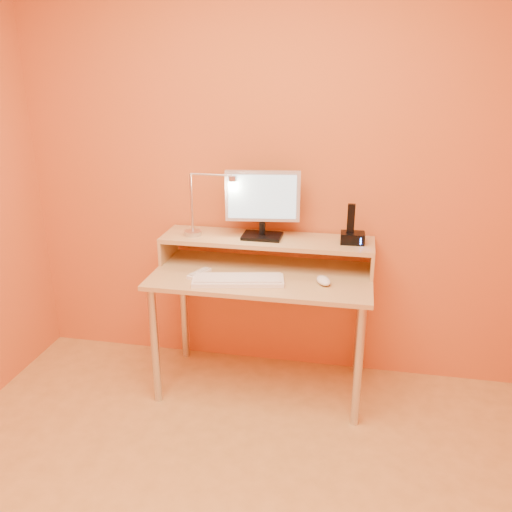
% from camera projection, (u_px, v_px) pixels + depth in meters
% --- Properties ---
extents(wall_back, '(3.00, 0.04, 2.50)m').
position_uv_depth(wall_back, '(272.00, 167.00, 3.05)').
color(wall_back, orange).
rests_on(wall_back, floor).
extents(desk_leg_fl, '(0.04, 0.04, 0.69)m').
position_uv_depth(desk_leg_fl, '(155.00, 346.00, 2.93)').
color(desk_leg_fl, silver).
rests_on(desk_leg_fl, floor).
extents(desk_leg_fr, '(0.04, 0.04, 0.69)m').
position_uv_depth(desk_leg_fr, '(358.00, 367.00, 2.73)').
color(desk_leg_fr, silver).
rests_on(desk_leg_fr, floor).
extents(desk_leg_bl, '(0.04, 0.04, 0.69)m').
position_uv_depth(desk_leg_bl, '(184.00, 308.00, 3.39)').
color(desk_leg_bl, silver).
rests_on(desk_leg_bl, floor).
extents(desk_leg_br, '(0.04, 0.04, 0.69)m').
position_uv_depth(desk_leg_br, '(360.00, 323.00, 3.19)').
color(desk_leg_br, silver).
rests_on(desk_leg_br, floor).
extents(desk_lower, '(1.20, 0.60, 0.02)m').
position_uv_depth(desk_lower, '(262.00, 276.00, 2.94)').
color(desk_lower, tan).
rests_on(desk_lower, floor).
extents(shelf_riser_left, '(0.02, 0.30, 0.14)m').
position_uv_depth(shelf_riser_left, '(168.00, 247.00, 3.16)').
color(shelf_riser_left, tan).
rests_on(shelf_riser_left, desk_lower).
extents(shelf_riser_right, '(0.02, 0.30, 0.14)m').
position_uv_depth(shelf_riser_right, '(372.00, 260.00, 2.94)').
color(shelf_riser_right, tan).
rests_on(shelf_riser_right, desk_lower).
extents(desk_shelf, '(1.20, 0.30, 0.02)m').
position_uv_depth(desk_shelf, '(267.00, 240.00, 3.02)').
color(desk_shelf, tan).
rests_on(desk_shelf, desk_lower).
extents(monitor_foot, '(0.22, 0.16, 0.02)m').
position_uv_depth(monitor_foot, '(262.00, 236.00, 3.02)').
color(monitor_foot, black).
rests_on(monitor_foot, desk_shelf).
extents(monitor_neck, '(0.04, 0.04, 0.07)m').
position_uv_depth(monitor_neck, '(262.00, 229.00, 3.00)').
color(monitor_neck, black).
rests_on(monitor_neck, monitor_foot).
extents(monitor_panel, '(0.42, 0.09, 0.28)m').
position_uv_depth(monitor_panel, '(263.00, 196.00, 2.95)').
color(monitor_panel, silver).
rests_on(monitor_panel, monitor_neck).
extents(monitor_back, '(0.37, 0.06, 0.24)m').
position_uv_depth(monitor_back, '(263.00, 195.00, 2.97)').
color(monitor_back, black).
rests_on(monitor_back, monitor_panel).
extents(monitor_screen, '(0.37, 0.05, 0.24)m').
position_uv_depth(monitor_screen, '(262.00, 197.00, 2.93)').
color(monitor_screen, '#A0D6F2').
rests_on(monitor_screen, monitor_panel).
extents(lamp_base, '(0.10, 0.10, 0.02)m').
position_uv_depth(lamp_base, '(193.00, 233.00, 3.06)').
color(lamp_base, silver).
rests_on(lamp_base, desk_shelf).
extents(lamp_post, '(0.01, 0.01, 0.33)m').
position_uv_depth(lamp_post, '(192.00, 203.00, 3.00)').
color(lamp_post, silver).
rests_on(lamp_post, lamp_base).
extents(lamp_arm, '(0.24, 0.01, 0.01)m').
position_uv_depth(lamp_arm, '(211.00, 175.00, 2.92)').
color(lamp_arm, silver).
rests_on(lamp_arm, lamp_post).
extents(lamp_head, '(0.04, 0.04, 0.03)m').
position_uv_depth(lamp_head, '(233.00, 178.00, 2.91)').
color(lamp_head, silver).
rests_on(lamp_head, lamp_arm).
extents(lamp_bulb, '(0.03, 0.03, 0.00)m').
position_uv_depth(lamp_bulb, '(233.00, 181.00, 2.91)').
color(lamp_bulb, '#FFEAC6').
rests_on(lamp_bulb, lamp_head).
extents(phone_dock, '(0.13, 0.11, 0.06)m').
position_uv_depth(phone_dock, '(352.00, 238.00, 2.92)').
color(phone_dock, black).
rests_on(phone_dock, desk_shelf).
extents(phone_handset, '(0.04, 0.03, 0.16)m').
position_uv_depth(phone_handset, '(351.00, 218.00, 2.89)').
color(phone_handset, black).
rests_on(phone_handset, phone_dock).
extents(phone_led, '(0.01, 0.00, 0.04)m').
position_uv_depth(phone_led, '(361.00, 241.00, 2.86)').
color(phone_led, '#2D7CF4').
rests_on(phone_led, phone_dock).
extents(keyboard, '(0.50, 0.24, 0.02)m').
position_uv_depth(keyboard, '(238.00, 281.00, 2.81)').
color(keyboard, white).
rests_on(keyboard, desk_lower).
extents(mouse, '(0.11, 0.13, 0.04)m').
position_uv_depth(mouse, '(324.00, 280.00, 2.79)').
color(mouse, white).
rests_on(mouse, desk_lower).
extents(remote_control, '(0.10, 0.17, 0.02)m').
position_uv_depth(remote_control, '(199.00, 274.00, 2.91)').
color(remote_control, white).
rests_on(remote_control, desk_lower).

